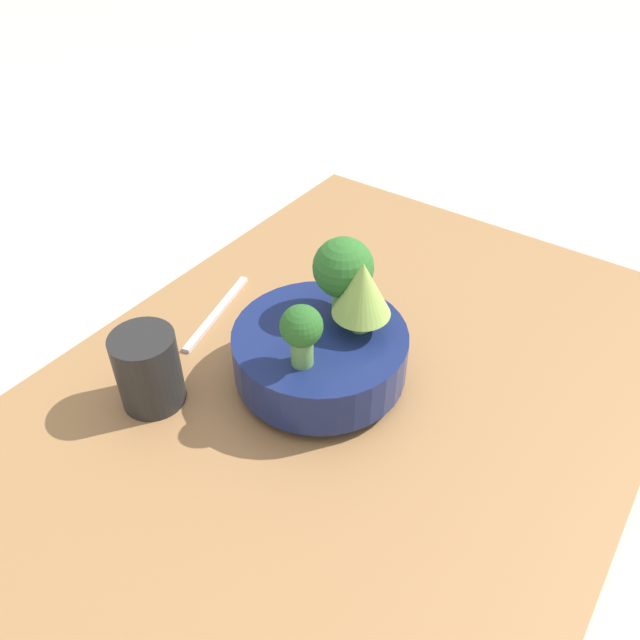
% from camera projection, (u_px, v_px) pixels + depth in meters
% --- Properties ---
extents(ground_plane, '(6.00, 6.00, 0.00)m').
position_uv_depth(ground_plane, '(334.00, 416.00, 0.75)').
color(ground_plane, beige).
extents(table, '(0.95, 0.64, 0.03)m').
position_uv_depth(table, '(334.00, 407.00, 0.74)').
color(table, '#9E7042').
rests_on(table, ground_plane).
extents(bowl, '(0.20, 0.20, 0.07)m').
position_uv_depth(bowl, '(320.00, 353.00, 0.73)').
color(bowl, navy).
rests_on(bowl, table).
extents(romanesco_piece_far, '(0.07, 0.07, 0.09)m').
position_uv_depth(romanesco_piece_far, '(364.00, 291.00, 0.68)').
color(romanesco_piece_far, '#609347').
rests_on(romanesco_piece_far, bowl).
extents(broccoli_floret_left, '(0.07, 0.07, 0.09)m').
position_uv_depth(broccoli_floret_left, '(343.00, 269.00, 0.70)').
color(broccoli_floret_left, '#7AB256').
rests_on(broccoli_floret_left, bowl).
extents(broccoli_floret_right, '(0.05, 0.05, 0.07)m').
position_uv_depth(broccoli_floret_right, '(302.00, 331.00, 0.64)').
color(broccoli_floret_right, '#609347').
rests_on(broccoli_floret_right, bowl).
extents(cup, '(0.07, 0.07, 0.09)m').
position_uv_depth(cup, '(148.00, 369.00, 0.70)').
color(cup, black).
rests_on(cup, table).
extents(fork, '(0.16, 0.05, 0.01)m').
position_uv_depth(fork, '(217.00, 312.00, 0.84)').
color(fork, silver).
rests_on(fork, table).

